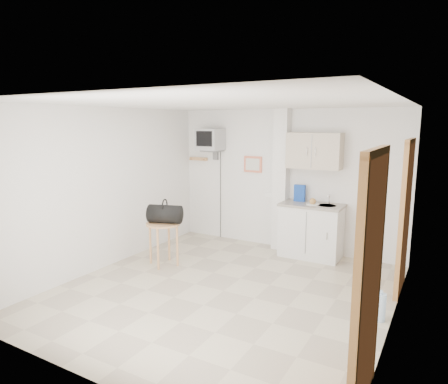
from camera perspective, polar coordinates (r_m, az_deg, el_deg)
The scene contains 7 objects.
ground at distance 5.60m, azimuth -0.06°, elevation -13.94°, with size 4.50×4.50×0.00m, color #BEB195.
room_envelope at distance 5.14m, azimuth 2.75°, elevation 1.77°, with size 4.24×4.54×2.55m.
kitchenette at distance 6.90m, azimuth 12.45°, elevation -2.56°, with size 1.03×0.58×2.10m.
crt_television at distance 7.61m, azimuth -1.97°, elevation 7.40°, with size 0.44×0.45×2.15m.
round_table at distance 6.45m, azimuth -8.67°, elevation -5.34°, with size 0.54×0.54×0.69m.
duffel_bag at distance 6.38m, azimuth -8.44°, elevation -3.10°, with size 0.59×0.43×0.39m.
water_bottle at distance 5.11m, azimuth 21.43°, elevation -15.05°, with size 0.12×0.12×0.37m.
Camera 1 is at (2.55, -4.45, 2.26)m, focal length 32.00 mm.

